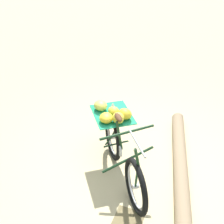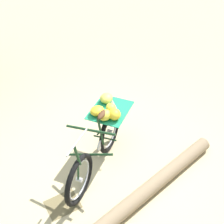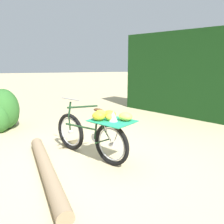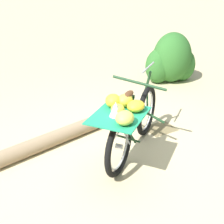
% 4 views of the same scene
% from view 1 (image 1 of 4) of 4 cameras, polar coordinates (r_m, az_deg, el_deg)
% --- Properties ---
extents(ground_plane, '(60.00, 60.00, 0.00)m').
position_cam_1_polar(ground_plane, '(4.46, 2.30, -10.95)').
color(ground_plane, '#C6B284').
extents(bicycle, '(1.60, 1.31, 1.03)m').
position_cam_1_polar(bicycle, '(4.05, 1.55, -6.47)').
color(bicycle, black).
rests_on(bicycle, ground_plane).
extents(fallen_log, '(2.45, 0.70, 0.21)m').
position_cam_1_polar(fallen_log, '(4.52, 13.39, -9.56)').
color(fallen_log, '#937A5B').
rests_on(fallen_log, ground_plane).
extents(leaf_litter_patch, '(0.44, 0.36, 0.01)m').
position_cam_1_polar(leaf_litter_patch, '(3.80, 3.02, -21.11)').
color(leaf_litter_patch, olive).
rests_on(leaf_litter_patch, ground_plane).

